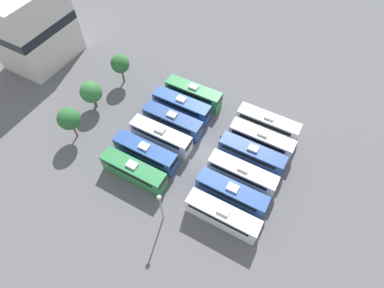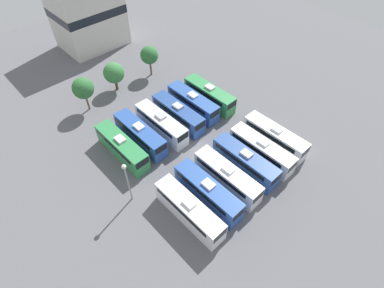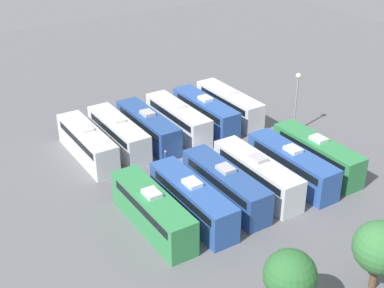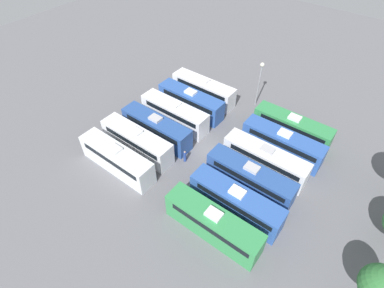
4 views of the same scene
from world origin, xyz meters
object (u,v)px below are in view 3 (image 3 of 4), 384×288
(tree_2, at_px, (290,276))
(bus_0, at_px, (229,104))
(light_pole, at_px, (297,93))
(bus_6, at_px, (317,154))
(bus_10, at_px, (192,199))
(bus_9, at_px, (225,185))
(worker_person, at_px, (166,159))
(bus_1, at_px, (205,112))
(bus_8, at_px, (257,174))
(bus_5, at_px, (87,143))
(tree_1, at_px, (380,247))
(bus_3, at_px, (148,127))
(bus_11, at_px, (153,210))
(bus_7, at_px, (292,165))
(bus_2, at_px, (178,119))
(bus_4, at_px, (119,133))

(tree_2, bearing_deg, bus_0, -119.60)
(light_pole, bearing_deg, bus_0, -62.98)
(bus_6, relative_size, bus_10, 1.00)
(bus_9, xyz_separation_m, tree_2, (5.32, 14.23, 2.53))
(bus_9, bearing_deg, bus_6, 179.10)
(bus_6, height_order, worker_person, bus_6)
(bus_1, distance_m, bus_8, 14.79)
(bus_5, height_order, bus_6, same)
(bus_9, distance_m, tree_1, 15.13)
(bus_3, relative_size, bus_8, 1.00)
(bus_10, xyz_separation_m, bus_11, (3.65, -0.42, 0.00))
(bus_9, height_order, bus_10, same)
(tree_1, bearing_deg, light_pole, -119.12)
(bus_0, distance_m, bus_7, 15.44)
(light_pole, bearing_deg, bus_7, 46.57)
(bus_1, xyz_separation_m, bus_7, (-0.08, 14.72, 0.00))
(bus_0, bearing_deg, bus_2, 1.85)
(bus_2, distance_m, tree_1, 29.22)
(bus_2, distance_m, tree_2, 30.05)
(bus_11, relative_size, light_pole, 1.45)
(bus_0, bearing_deg, tree_2, 60.40)
(bus_6, distance_m, tree_2, 21.73)
(bus_8, distance_m, bus_9, 3.58)
(bus_2, height_order, tree_2, tree_2)
(bus_5, bearing_deg, tree_1, 108.51)
(bus_1, relative_size, bus_7, 1.00)
(bus_10, bearing_deg, bus_4, -90.68)
(bus_1, bearing_deg, bus_4, -1.41)
(bus_0, distance_m, bus_4, 14.63)
(bus_6, bearing_deg, tree_1, 59.62)
(worker_person, bearing_deg, bus_11, 54.30)
(bus_5, relative_size, bus_10, 1.00)
(bus_3, distance_m, bus_4, 3.44)
(bus_8, bearing_deg, bus_4, -63.77)
(bus_3, xyz_separation_m, light_pole, (-14.93, 7.02, 3.17))
(bus_5, xyz_separation_m, bus_11, (0.16, 14.27, 0.00))
(bus_7, relative_size, tree_2, 1.73)
(bus_3, relative_size, light_pole, 1.45)
(bus_7, bearing_deg, bus_2, -75.76)
(tree_2, bearing_deg, bus_2, -107.56)
(bus_9, bearing_deg, light_pole, -153.87)
(bus_7, distance_m, tree_2, 18.95)
(bus_10, bearing_deg, bus_11, -6.63)
(tree_2, bearing_deg, light_pole, -133.09)
(bus_1, xyz_separation_m, bus_11, (14.80, 14.24, 0.00))
(bus_2, xyz_separation_m, bus_6, (-7.35, 14.50, 0.00))
(bus_1, relative_size, bus_5, 1.00)
(bus_0, relative_size, bus_10, 1.00)
(bus_3, distance_m, tree_1, 29.25)
(bus_0, relative_size, bus_8, 1.00)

